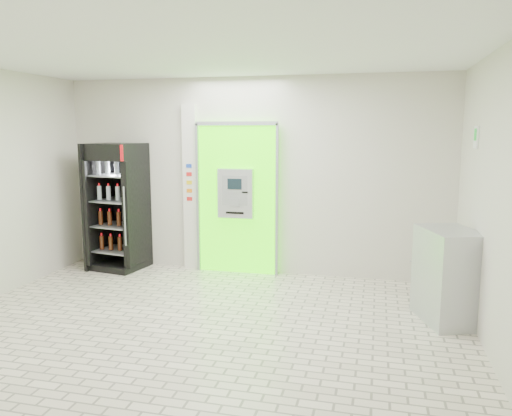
% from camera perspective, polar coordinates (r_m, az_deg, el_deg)
% --- Properties ---
extents(ground, '(6.00, 6.00, 0.00)m').
position_cam_1_polar(ground, '(5.70, -6.91, -13.89)').
color(ground, beige).
rests_on(ground, ground).
extents(room_shell, '(6.00, 6.00, 6.00)m').
position_cam_1_polar(room_shell, '(5.27, -7.28, 4.91)').
color(room_shell, beige).
rests_on(room_shell, ground).
extents(atm_assembly, '(1.30, 0.24, 2.33)m').
position_cam_1_polar(atm_assembly, '(7.68, -2.13, 1.18)').
color(atm_assembly, '#37ED00').
rests_on(atm_assembly, ground).
extents(pillar, '(0.22, 0.11, 2.60)m').
position_cam_1_polar(pillar, '(7.95, -7.48, 2.31)').
color(pillar, silver).
rests_on(pillar, ground).
extents(beverage_cooler, '(0.85, 0.80, 2.00)m').
position_cam_1_polar(beverage_cooler, '(8.22, -15.54, -0.12)').
color(beverage_cooler, black).
rests_on(beverage_cooler, ground).
extents(steel_cabinet, '(0.79, 0.95, 1.08)m').
position_cam_1_polar(steel_cabinet, '(6.20, 21.11, -7.25)').
color(steel_cabinet, '#ABAEB3').
rests_on(steel_cabinet, ground).
extents(exit_sign, '(0.02, 0.22, 0.26)m').
position_cam_1_polar(exit_sign, '(6.40, 23.86, 7.43)').
color(exit_sign, white).
rests_on(exit_sign, room_shell).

